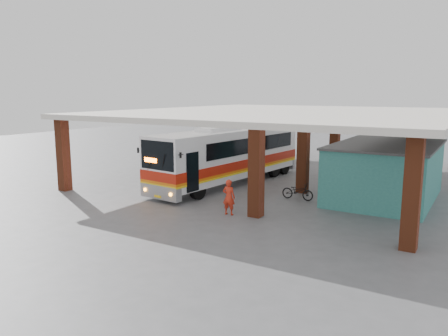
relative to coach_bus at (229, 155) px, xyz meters
name	(u,v)px	position (x,y,z in m)	size (l,w,h in m)	color
ground	(233,196)	(2.01, -2.87, -1.87)	(90.00, 90.00, 0.00)	#515154
brick_columns	(292,151)	(3.44, 2.13, 0.30)	(20.10, 21.60, 4.35)	brown
canopy_roof	(288,113)	(2.51, 3.63, 2.63)	(21.00, 23.00, 0.30)	silver
shop_building	(386,171)	(9.50, 1.13, -0.31)	(5.20, 8.20, 3.11)	#307872
coach_bus	(229,155)	(0.00, 0.00, 0.00)	(3.99, 13.14, 3.77)	white
motorcycle	(298,191)	(5.45, -1.70, -1.40)	(0.63, 1.81, 0.95)	black
pedestrian	(229,197)	(3.75, -6.29, -1.00)	(0.64, 0.42, 1.75)	red
red_chair	(359,176)	(7.11, 5.00, -1.48)	(0.50, 0.50, 0.86)	red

